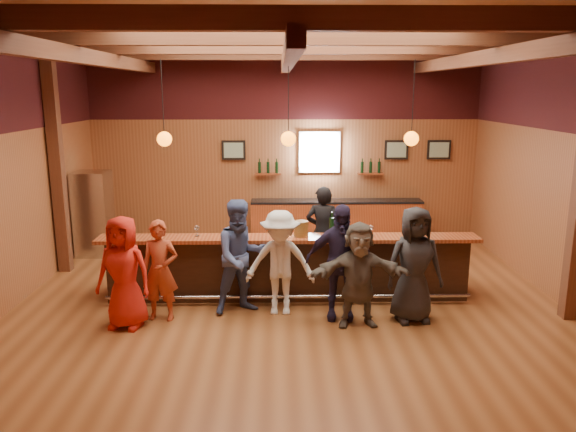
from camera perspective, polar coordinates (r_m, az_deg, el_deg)
The scene contains 27 objects.
room at distance 9.19m, azimuth 0.03°, elevation 11.07°, with size 9.04×9.00×4.52m.
bar_counter at distance 9.74m, azimuth 0.11°, elevation -4.95°, with size 6.30×1.07×1.11m.
back_bar_cabinet at distance 13.26m, azimuth 4.92°, elevation -0.39°, with size 4.00×0.52×0.95m.
window at distance 13.18m, azimuth 3.21°, elevation 6.50°, with size 0.95×0.09×0.95m.
framed_pictures at distance 13.26m, azimuth 6.98°, elevation 6.68°, with size 5.35×0.05×0.45m.
wine_shelves at distance 13.17m, azimuth 3.21°, elevation 4.61°, with size 3.00×0.18×0.30m.
pendant_lights at distance 9.16m, azimuth 0.03°, elevation 7.90°, with size 4.24×0.24×1.37m.
stainless_fridge at distance 12.63m, azimuth -19.14°, elevation 0.24°, with size 0.70×0.70×1.80m, color silver.
customer_orange at distance 8.65m, azimuth -16.34°, elevation -5.52°, with size 0.83×0.54×1.70m, color red.
customer_redvest at distance 8.81m, azimuth -12.86°, elevation -5.42°, with size 0.57×0.37×1.57m, color #9D381C.
customer_denim at distance 8.86m, azimuth -4.74°, elevation -4.14°, with size 0.89×0.69×1.83m, color #435487.
customer_white at distance 8.79m, azimuth -0.80°, elevation -4.78°, with size 1.08×0.62×1.67m, color silver.
customer_navy at distance 8.64m, azimuth 5.31°, elevation -4.67°, with size 1.06×0.44×1.81m, color #221C38.
customer_brown at distance 8.43m, azimuth 7.19°, elevation -5.93°, with size 1.48×0.47×1.59m, color #585046.
customer_dark at distance 8.72m, azimuth 12.69°, elevation -4.85°, with size 0.87×0.57×1.79m, color black.
bartender at distance 10.49m, azimuth 3.55°, elevation -1.67°, with size 0.64×0.42×1.75m, color black.
ice_bucket at distance 9.24m, azimuth 1.35°, elevation -1.30°, with size 0.24×0.24×0.26m, color brown.
bottle_a at distance 9.41m, azimuth 4.46°, elevation -0.97°, with size 0.08×0.08×0.37m.
bottle_b at distance 9.35m, azimuth 5.62°, elevation -1.21°, with size 0.07×0.07×0.32m.
glass_a at distance 9.53m, azimuth -15.65°, elevation -1.34°, with size 0.08×0.08×0.18m.
glass_b at distance 9.39m, azimuth -13.15°, elevation -1.41°, with size 0.08×0.08×0.18m.
glass_c at distance 9.37m, azimuth -9.24°, elevation -1.25°, with size 0.08×0.08×0.18m.
glass_d at distance 9.24m, azimuth -5.08°, elevation -1.45°, with size 0.07×0.07×0.16m.
glass_e at distance 9.31m, azimuth -1.35°, elevation -1.20°, with size 0.08×0.08×0.18m.
glass_f at distance 9.36m, azimuth 6.30°, elevation -1.27°, with size 0.07×0.07×0.17m.
glass_g at distance 9.32m, azimuth 8.39°, elevation -1.25°, with size 0.09×0.09×0.20m.
glass_h at distance 9.49m, azimuth 12.13°, elevation -1.22°, with size 0.08×0.08×0.18m.
Camera 1 is at (-0.17, -9.12, 3.49)m, focal length 35.00 mm.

